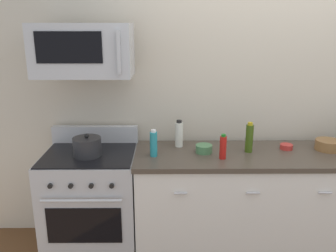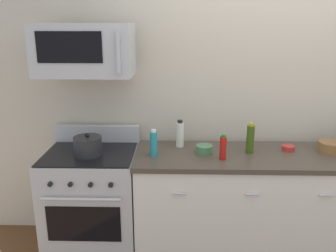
# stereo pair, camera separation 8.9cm
# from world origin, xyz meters

# --- Properties ---
(ground_plane) EXTENTS (6.54, 6.54, 0.00)m
(ground_plane) POSITION_xyz_m (0.00, 0.00, 0.00)
(ground_plane) COLOR brown
(back_wall) EXTENTS (5.45, 0.10, 2.70)m
(back_wall) POSITION_xyz_m (0.00, 0.41, 1.35)
(back_wall) COLOR beige
(back_wall) RESTS_ON ground_plane
(counter_unit) EXTENTS (2.36, 0.66, 0.92)m
(counter_unit) POSITION_xyz_m (-0.00, -0.00, 0.46)
(counter_unit) COLOR silver
(counter_unit) RESTS_ON ground_plane
(range_oven) EXTENTS (0.76, 0.69, 1.07)m
(range_oven) POSITION_xyz_m (-1.56, 0.00, 0.47)
(range_oven) COLOR #B7BABF
(range_oven) RESTS_ON ground_plane
(microwave) EXTENTS (0.74, 0.44, 0.40)m
(microwave) POSITION_xyz_m (-1.56, 0.05, 1.75)
(microwave) COLOR #B7BABF
(bottle_hot_sauce_red) EXTENTS (0.05, 0.05, 0.20)m
(bottle_hot_sauce_red) POSITION_xyz_m (-0.48, -0.12, 1.02)
(bottle_hot_sauce_red) COLOR #B21914
(bottle_hot_sauce_red) RESTS_ON countertop_slab
(bottle_olive_oil) EXTENTS (0.06, 0.06, 0.25)m
(bottle_olive_oil) POSITION_xyz_m (-0.24, 0.03, 1.04)
(bottle_olive_oil) COLOR #385114
(bottle_olive_oil) RESTS_ON countertop_slab
(bottle_vinegar_white) EXTENTS (0.07, 0.07, 0.23)m
(bottle_vinegar_white) POSITION_xyz_m (-0.81, 0.17, 1.03)
(bottle_vinegar_white) COLOR silver
(bottle_vinegar_white) RESTS_ON countertop_slab
(bottle_dish_soap) EXTENTS (0.06, 0.06, 0.22)m
(bottle_dish_soap) POSITION_xyz_m (-1.02, -0.06, 1.02)
(bottle_dish_soap) COLOR teal
(bottle_dish_soap) RESTS_ON countertop_slab
(bowl_green_glaze) EXTENTS (0.14, 0.14, 0.07)m
(bowl_green_glaze) POSITION_xyz_m (-0.61, 0.02, 0.95)
(bowl_green_glaze) COLOR #477A4C
(bowl_green_glaze) RESTS_ON countertop_slab
(bowl_red_small) EXTENTS (0.11, 0.11, 0.04)m
(bowl_red_small) POSITION_xyz_m (0.10, 0.10, 0.94)
(bowl_red_small) COLOR #B72D28
(bowl_red_small) RESTS_ON countertop_slab
(bowl_wooden_salad) EXTENTS (0.21, 0.21, 0.09)m
(bowl_wooden_salad) POSITION_xyz_m (0.44, 0.08, 0.97)
(bowl_wooden_salad) COLOR brown
(bowl_wooden_salad) RESTS_ON countertop_slab
(stockpot) EXTENTS (0.23, 0.23, 0.18)m
(stockpot) POSITION_xyz_m (-1.56, -0.05, 1.00)
(stockpot) COLOR #262628
(stockpot) RESTS_ON range_oven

